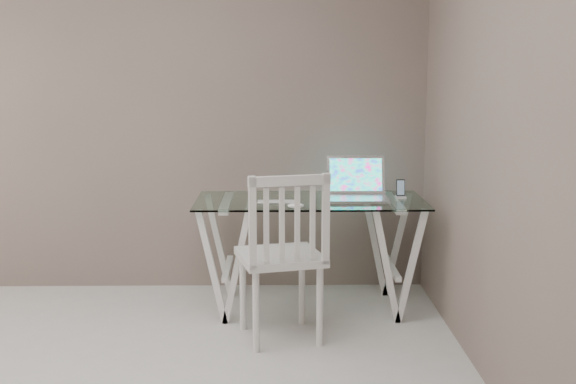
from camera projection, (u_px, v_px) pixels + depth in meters
room at (28, 40)px, 2.88m from camera, size 4.50×4.52×2.71m
desk at (310, 253)px, 4.81m from camera, size 1.50×0.70×0.75m
chair at (284, 250)px, 4.17m from camera, size 0.57×0.57×1.02m
laptop at (357, 189)px, 4.79m from camera, size 0.39×0.35×0.27m
keyboard at (277, 202)px, 4.65m from camera, size 0.26×0.11×0.01m
mouse at (296, 206)px, 4.45m from camera, size 0.10×0.06×0.03m
phone_dock at (401, 193)px, 4.79m from camera, size 0.07×0.07×0.13m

